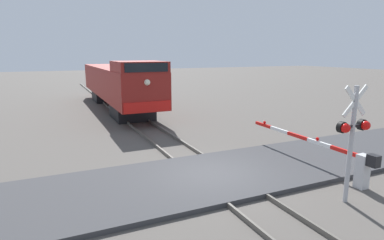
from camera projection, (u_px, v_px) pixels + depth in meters
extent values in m
plane|color=#514C47|center=(213.00, 177.00, 11.93)|extent=(160.00, 160.00, 0.00)
cube|color=#59544C|center=(196.00, 178.00, 11.62)|extent=(0.08, 80.00, 0.15)
cube|color=#59544C|center=(230.00, 172.00, 12.21)|extent=(0.08, 80.00, 0.15)
cube|color=#38383A|center=(213.00, 175.00, 11.92)|extent=(36.00, 4.53, 0.16)
cube|color=black|center=(132.00, 111.00, 22.58)|extent=(2.58, 3.20, 1.05)
cube|color=black|center=(108.00, 95.00, 30.95)|extent=(2.58, 3.20, 1.05)
cube|color=maroon|center=(117.00, 82.00, 26.41)|extent=(3.04, 17.10, 2.34)
cube|color=maroon|center=(139.00, 66.00, 19.97)|extent=(2.98, 3.32, 0.65)
cube|color=black|center=(147.00, 68.00, 18.47)|extent=(2.58, 0.06, 0.52)
cube|color=red|center=(148.00, 107.00, 18.94)|extent=(2.89, 0.08, 0.64)
sphere|color=#F2EACC|center=(147.00, 82.00, 18.63)|extent=(0.36, 0.36, 0.36)
cylinder|color=#ADADB2|center=(351.00, 146.00, 9.61)|extent=(0.14, 0.14, 3.62)
cube|color=white|center=(355.00, 101.00, 9.34)|extent=(0.95, 0.04, 0.95)
cube|color=white|center=(355.00, 101.00, 9.34)|extent=(0.95, 0.04, 0.95)
cube|color=black|center=(353.00, 126.00, 9.49)|extent=(1.04, 0.08, 0.08)
sphere|color=red|center=(345.00, 128.00, 9.23)|extent=(0.28, 0.28, 0.28)
sphere|color=red|center=(365.00, 125.00, 9.57)|extent=(0.28, 0.28, 0.28)
cylinder|color=black|center=(342.00, 127.00, 9.34)|extent=(0.34, 0.14, 0.34)
cylinder|color=black|center=(362.00, 125.00, 9.68)|extent=(0.34, 0.14, 0.34)
cube|color=silver|center=(362.00, 172.00, 10.88)|extent=(0.36, 0.36, 1.18)
cube|color=black|center=(373.00, 161.00, 10.47)|extent=(0.28, 0.36, 0.40)
cube|color=red|center=(344.00, 151.00, 11.48)|extent=(0.10, 1.18, 0.14)
cube|color=white|center=(319.00, 143.00, 12.53)|extent=(0.10, 1.18, 0.14)
cube|color=red|center=(298.00, 136.00, 13.58)|extent=(0.10, 1.18, 0.14)
cube|color=white|center=(279.00, 130.00, 14.63)|extent=(0.10, 1.18, 0.14)
cube|color=red|center=(263.00, 125.00, 15.68)|extent=(0.10, 1.18, 0.14)
sphere|color=red|center=(317.00, 139.00, 12.59)|extent=(0.14, 0.14, 0.14)
sphere|color=red|center=(265.00, 122.00, 15.58)|extent=(0.14, 0.14, 0.14)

